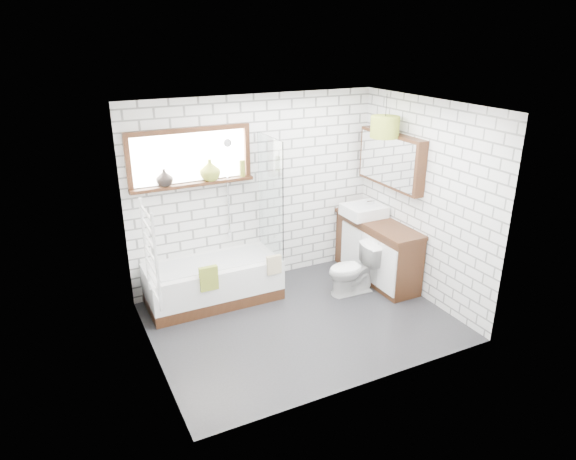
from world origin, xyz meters
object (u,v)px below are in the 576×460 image
vanity (377,250)px  basin (364,211)px  bathtub (214,282)px  pendant (385,127)px  toilet (353,270)px

vanity → basin: 0.57m
vanity → basin: bearing=102.4°
bathtub → vanity: 2.26m
bathtub → pendant: 2.90m
bathtub → vanity: (2.22, -0.38, 0.15)m
bathtub → basin: size_ratio=3.12×
basin → pendant: (0.05, -0.28, 1.19)m
bathtub → vanity: bearing=-9.6°
bathtub → basin: basin is taller
bathtub → basin: bearing=-2.7°
vanity → pendant: pendant is taller
vanity → pendant: bearing=-147.9°
vanity → toilet: 0.59m
vanity → toilet: (-0.54, -0.22, -0.09)m
basin → pendant: 1.22m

